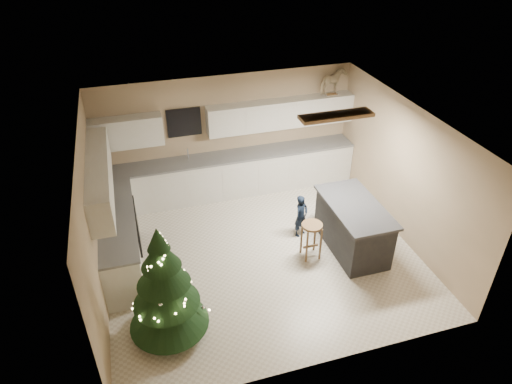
# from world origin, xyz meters

# --- Properties ---
(ground_plane) EXTENTS (5.50, 5.50, 0.00)m
(ground_plane) POSITION_xyz_m (0.00, 0.00, 0.00)
(ground_plane) COLOR beige
(room_shell) EXTENTS (5.52, 5.02, 2.61)m
(room_shell) POSITION_xyz_m (0.02, 0.00, 1.75)
(room_shell) COLOR tan
(room_shell) RESTS_ON ground_plane
(cabinetry) EXTENTS (5.50, 3.20, 2.00)m
(cabinetry) POSITION_xyz_m (-0.91, 1.65, 0.76)
(cabinetry) COLOR silver
(cabinetry) RESTS_ON ground_plane
(island) EXTENTS (0.90, 1.70, 0.95)m
(island) POSITION_xyz_m (1.67, -0.28, 0.48)
(island) COLOR black
(island) RESTS_ON ground_plane
(bar_stool) EXTENTS (0.37, 0.37, 0.71)m
(bar_stool) POSITION_xyz_m (0.84, -0.30, 0.54)
(bar_stool) COLOR brown
(bar_stool) RESTS_ON ground_plane
(christmas_tree) EXTENTS (1.22, 1.18, 1.96)m
(christmas_tree) POSITION_xyz_m (-1.85, -1.31, 0.80)
(christmas_tree) COLOR #3F2816
(christmas_tree) RESTS_ON ground_plane
(toddler) EXTENTS (0.38, 0.34, 0.87)m
(toddler) POSITION_xyz_m (0.90, 0.35, 0.44)
(toddler) COLOR black
(toddler) RESTS_ON ground_plane
(rocking_horse) EXTENTS (0.68, 0.52, 0.54)m
(rocking_horse) POSITION_xyz_m (2.29, 2.33, 2.28)
(rocking_horse) COLOR brown
(rocking_horse) RESTS_ON cabinetry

